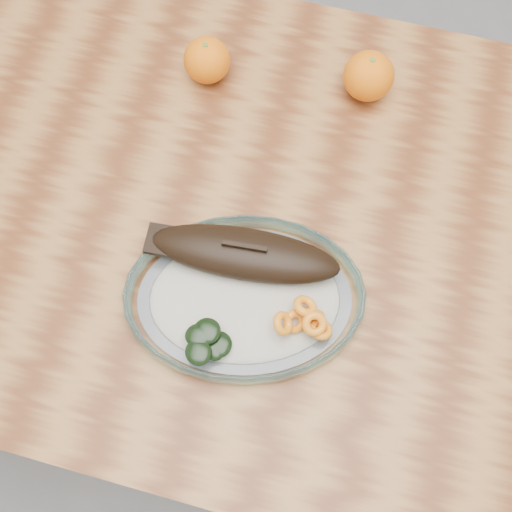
% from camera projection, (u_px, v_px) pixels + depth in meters
% --- Properties ---
extents(ground, '(3.00, 3.00, 0.00)m').
position_uv_depth(ground, '(253.00, 341.00, 1.62)').
color(ground, slate).
rests_on(ground, ground).
extents(dining_table, '(1.20, 0.80, 0.75)m').
position_uv_depth(dining_table, '(251.00, 239.00, 1.02)').
color(dining_table, brown).
rests_on(dining_table, ground).
extents(plated_meal, '(0.70, 0.70, 0.08)m').
position_uv_depth(plated_meal, '(245.00, 294.00, 0.86)').
color(plated_meal, white).
rests_on(plated_meal, dining_table).
extents(orange_left, '(0.07, 0.07, 0.07)m').
position_uv_depth(orange_left, '(207.00, 60.00, 0.98)').
color(orange_left, '#FF5B05').
rests_on(orange_left, dining_table).
extents(orange_right, '(0.08, 0.08, 0.08)m').
position_uv_depth(orange_right, '(369.00, 76.00, 0.97)').
color(orange_right, '#FF5B05').
rests_on(orange_right, dining_table).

